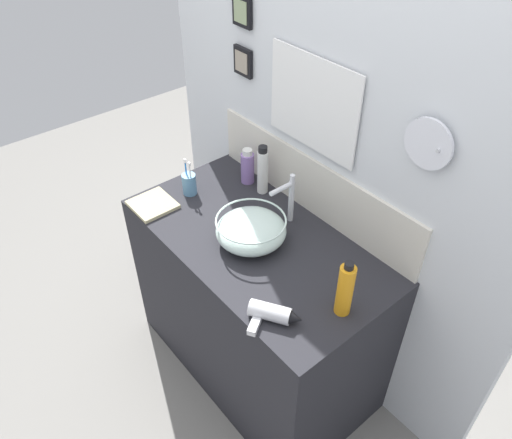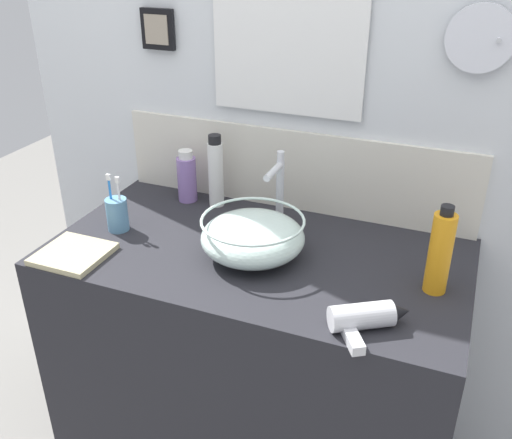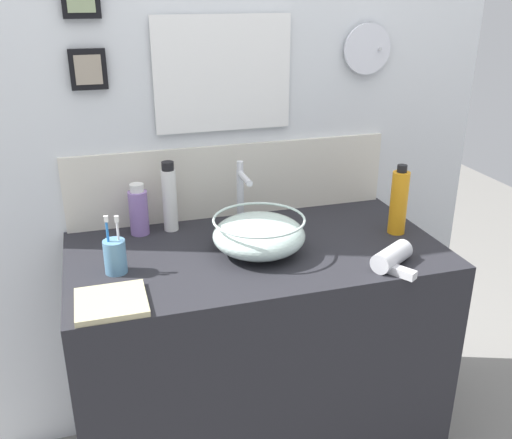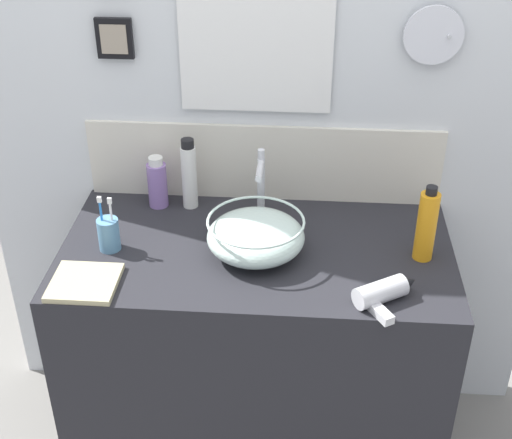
% 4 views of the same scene
% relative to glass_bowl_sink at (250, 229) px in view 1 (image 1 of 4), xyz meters
% --- Properties ---
extents(ground_plane, '(6.00, 6.00, 0.00)m').
position_rel_glass_bowl_sink_xyz_m(ground_plane, '(0.00, 0.03, -0.92)').
color(ground_plane, gray).
extents(vanity_counter, '(1.17, 0.62, 0.86)m').
position_rel_glass_bowl_sink_xyz_m(vanity_counter, '(0.00, 0.03, -0.49)').
color(vanity_counter, '#232328').
rests_on(vanity_counter, ground).
extents(back_panel, '(1.90, 0.10, 2.47)m').
position_rel_glass_bowl_sink_xyz_m(back_panel, '(0.00, 0.36, 0.31)').
color(back_panel, silver).
rests_on(back_panel, ground).
extents(glass_bowl_sink, '(0.29, 0.29, 0.12)m').
position_rel_glass_bowl_sink_xyz_m(glass_bowl_sink, '(0.00, 0.00, 0.00)').
color(glass_bowl_sink, silver).
rests_on(glass_bowl_sink, vanity_counter).
extents(faucet, '(0.02, 0.13, 0.23)m').
position_rel_glass_bowl_sink_xyz_m(faucet, '(-0.00, 0.20, 0.07)').
color(faucet, silver).
rests_on(faucet, vanity_counter).
extents(hair_drier, '(0.19, 0.19, 0.06)m').
position_rel_glass_bowl_sink_xyz_m(hair_drier, '(0.36, -0.20, -0.03)').
color(hair_drier, silver).
rests_on(hair_drier, vanity_counter).
extents(toothbrush_cup, '(0.06, 0.06, 0.18)m').
position_rel_glass_bowl_sink_xyz_m(toothbrush_cup, '(-0.43, -0.01, -0.01)').
color(toothbrush_cup, '#598CB2').
rests_on(toothbrush_cup, vanity_counter).
extents(spray_bottle, '(0.06, 0.06, 0.24)m').
position_rel_glass_bowl_sink_xyz_m(spray_bottle, '(0.49, 0.02, 0.05)').
color(spray_bottle, orange).
rests_on(spray_bottle, vanity_counter).
extents(lotion_bottle, '(0.05, 0.05, 0.24)m').
position_rel_glass_bowl_sink_xyz_m(lotion_bottle, '(-0.23, 0.26, 0.05)').
color(lotion_bottle, white).
rests_on(lotion_bottle, vanity_counter).
extents(shampoo_bottle, '(0.06, 0.06, 0.17)m').
position_rel_glass_bowl_sink_xyz_m(shampoo_bottle, '(-0.33, 0.25, 0.02)').
color(shampoo_bottle, '#8C6BB2').
rests_on(shampoo_bottle, vanity_counter).
extents(hand_towel, '(0.18, 0.18, 0.02)m').
position_rel_glass_bowl_sink_xyz_m(hand_towel, '(-0.45, -0.19, -0.05)').
color(hand_towel, tan).
rests_on(hand_towel, vanity_counter).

